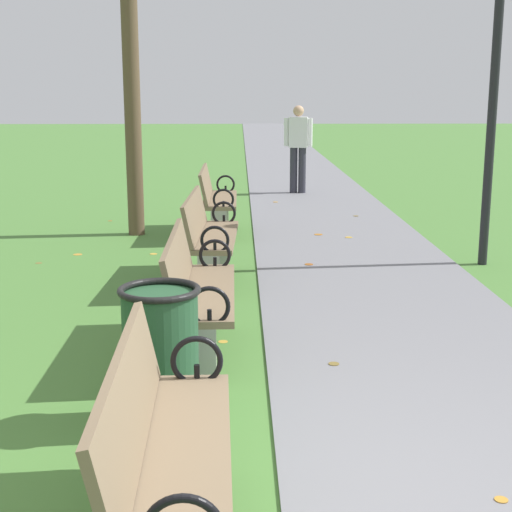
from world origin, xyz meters
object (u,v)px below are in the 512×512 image
at_px(park_bench_1, 165,451).
at_px(lamp_post, 496,54).
at_px(park_bench_4, 216,199).
at_px(pedestrian_walking, 298,144).
at_px(park_bench_2, 197,291).
at_px(trash_bin, 161,356).
at_px(park_bench_3, 209,236).

height_order(park_bench_1, lamp_post, lamp_post).
distance_m(park_bench_4, pedestrian_walking, 4.30).
relative_size(park_bench_2, pedestrian_walking, 0.99).
bearing_deg(trash_bin, park_bench_3, 87.49).
distance_m(park_bench_1, park_bench_2, 2.50).
height_order(park_bench_4, trash_bin, park_bench_4).
relative_size(trash_bin, lamp_post, 0.24).
distance_m(park_bench_2, park_bench_4, 4.74).
xyz_separation_m(park_bench_4, lamp_post, (3.06, -1.86, 1.82)).
height_order(park_bench_1, park_bench_3, same).
xyz_separation_m(park_bench_2, park_bench_4, (-0.00, 4.74, 0.00)).
xyz_separation_m(park_bench_3, pedestrian_walking, (1.41, 6.63, 0.44)).
bearing_deg(park_bench_1, park_bench_2, 90.00).
height_order(park_bench_2, park_bench_3, same).
xyz_separation_m(pedestrian_walking, trash_bin, (-1.56, -9.99, -0.50)).
bearing_deg(park_bench_1, park_bench_4, 90.00).
distance_m(park_bench_2, park_bench_3, 2.16).
bearing_deg(park_bench_4, park_bench_1, -90.00).
relative_size(pedestrian_walking, trash_bin, 1.93).
bearing_deg(lamp_post, park_bench_3, -166.61).
bearing_deg(pedestrian_walking, park_bench_2, -99.14).
distance_m(trash_bin, lamp_post, 5.53).
height_order(park_bench_2, pedestrian_walking, pedestrian_walking).
height_order(park_bench_2, trash_bin, park_bench_2).
distance_m(pedestrian_walking, lamp_post, 6.28).
height_order(park_bench_2, park_bench_4, same).
bearing_deg(park_bench_1, pedestrian_walking, 82.86).
bearing_deg(park_bench_4, lamp_post, -31.26).
height_order(trash_bin, lamp_post, lamp_post).
xyz_separation_m(park_bench_1, trash_bin, (-0.15, 1.30, -0.06)).
xyz_separation_m(park_bench_4, trash_bin, (-0.15, -5.95, -0.06)).
relative_size(park_bench_1, park_bench_3, 1.00).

